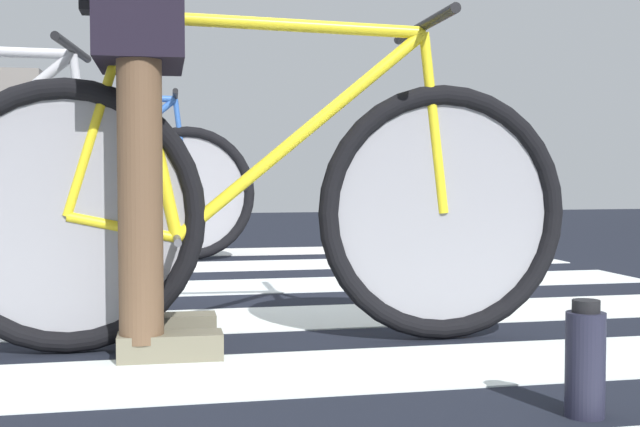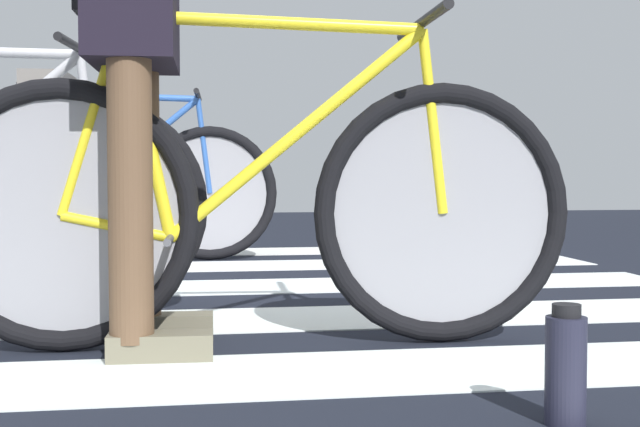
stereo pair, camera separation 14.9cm
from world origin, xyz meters
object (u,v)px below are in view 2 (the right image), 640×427
Objects in this scene: cyclist_3_of_4 at (50,140)px; water_bottle at (566,368)px; bicycle_1_of_4 at (256,204)px; bicycle_3_of_4 at (111,188)px; cyclist_1_of_4 at (136,98)px; traffic_cone at (465,221)px.

water_bottle is (1.41, -3.11, -0.53)m from cyclist_3_of_4.
bicycle_1_of_4 and bicycle_3_of_4 have the same top height.
cyclist_1_of_4 is at bearing -81.00° from bicycle_3_of_4.
traffic_cone is (0.55, 2.23, 0.14)m from water_bottle.
bicycle_3_of_4 is 3.30m from water_bottle.
cyclist_1_of_4 is 1.28m from water_bottle.
traffic_cone is (1.06, 1.43, -0.14)m from bicycle_1_of_4.
cyclist_1_of_4 is (-0.31, 0.01, 0.28)m from bicycle_1_of_4.
bicycle_1_of_4 is at bearing 123.03° from water_bottle.
bicycle_3_of_4 is at bearing 109.48° from water_bottle.
bicycle_1_of_4 is 1.00× the size of bicycle_3_of_4.
traffic_cone is at bearing -25.71° from bicycle_3_of_4.
cyclist_3_of_4 is (-0.89, 2.32, 0.25)m from bicycle_1_of_4.
cyclist_3_of_4 is at bearing -180.00° from bicycle_3_of_4.
bicycle_1_of_4 is 0.42m from cyclist_1_of_4.
cyclist_1_of_4 reaches higher than bicycle_1_of_4.
bicycle_1_of_4 is 1.79m from traffic_cone.
cyclist_1_of_4 is 1.97× the size of traffic_cone.
bicycle_3_of_4 is (-0.27, 2.30, -0.28)m from cyclist_1_of_4.
cyclist_1_of_4 is 4.53× the size of water_bottle.
cyclist_3_of_4 reaches higher than bicycle_1_of_4.
traffic_cone is (1.65, -0.87, -0.14)m from bicycle_3_of_4.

